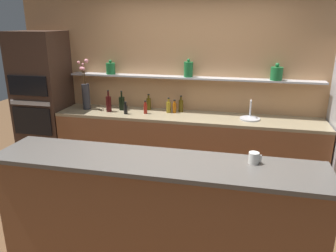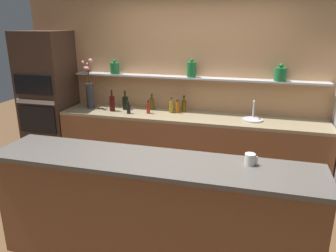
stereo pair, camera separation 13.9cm
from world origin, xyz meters
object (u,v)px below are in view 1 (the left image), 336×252
bottle_oil_2 (181,106)px  bottle_wine_6 (122,103)px  coffee_mug (254,158)px  bottle_oil_0 (169,107)px  sink_fixture (250,117)px  oven_tower (43,101)px  bottle_wine_4 (109,104)px  flower_vase (86,92)px  bottle_oil_1 (149,104)px  bottle_sauce_7 (174,107)px  bottle_sauce_5 (126,109)px  bottle_sauce_3 (145,108)px

bottle_oil_2 → bottle_wine_6: 0.87m
bottle_wine_6 → coffee_mug: 2.55m
bottle_oil_0 → bottle_oil_2: size_ratio=0.91×
sink_fixture → bottle_wine_6: bottle_wine_6 is taller
oven_tower → bottle_wine_6: oven_tower is taller
bottle_oil_0 → coffee_mug: size_ratio=2.02×
bottle_oil_2 → bottle_wine_4: (-1.01, -0.21, 0.02)m
sink_fixture → coffee_mug: (0.01, -1.68, 0.12)m
flower_vase → bottle_oil_0: 1.24m
bottle_oil_1 → oven_tower: bearing=-173.5°
flower_vase → bottle_wine_6: size_ratio=2.57×
bottle_oil_2 → bottle_sauce_7: bottle_oil_2 is taller
oven_tower → bottle_oil_1: (1.61, 0.18, -0.00)m
bottle_oil_1 → coffee_mug: size_ratio=2.18×
bottle_sauce_5 → bottle_oil_2: bearing=21.0°
flower_vase → bottle_sauce_7: flower_vase is taller
oven_tower → sink_fixture: oven_tower is taller
flower_vase → bottle_sauce_5: flower_vase is taller
bottle_oil_0 → bottle_sauce_7: bottle_oil_0 is taller
bottle_oil_0 → bottle_wine_4: 0.86m
bottle_oil_2 → bottle_sauce_3: (-0.47, -0.20, -0.01)m
bottle_oil_2 → bottle_sauce_5: (-0.73, -0.28, -0.02)m
bottle_wine_4 → coffee_mug: bearing=-39.3°
flower_vase → bottle_wine_4: (0.38, -0.07, -0.13)m
coffee_mug → sink_fixture: bearing=90.4°
bottle_sauce_3 → bottle_sauce_7: bottle_sauce_7 is taller
flower_vase → bottle_oil_2: bearing=6.1°
flower_vase → bottle_sauce_7: 1.32m
bottle_oil_2 → bottle_oil_0: bearing=-155.6°
bottle_oil_0 → oven_tower: bearing=-177.1°
sink_fixture → bottle_oil_1: (-1.44, 0.17, 0.07)m
bottle_wine_6 → coffee_mug: bottle_wine_6 is taller
flower_vase → bottle_sauce_5: size_ratio=4.16×
bottle_wine_6 → bottle_sauce_3: bearing=-16.9°
bottle_oil_2 → coffee_mug: bottle_oil_2 is taller
bottle_oil_1 → bottle_oil_2: size_ratio=0.99×
sink_fixture → bottle_oil_1: 1.46m
bottle_sauce_3 → bottle_wine_6: bearing=163.1°
bottle_oil_0 → bottle_oil_1: size_ratio=0.93×
bottle_wine_6 → bottle_sauce_7: (0.78, 0.01, -0.02)m
flower_vase → bottle_oil_2: flower_vase is taller
bottle_oil_1 → bottle_wine_6: size_ratio=0.82×
flower_vase → bottle_sauce_7: size_ratio=3.87×
bottle_wine_4 → oven_tower: bearing=177.8°
bottle_sauce_5 → bottle_wine_6: 0.24m
bottle_oil_1 → bottle_sauce_5: 0.39m
bottle_sauce_5 → coffee_mug: (1.71, -1.56, 0.08)m
bottle_oil_0 → bottle_wine_4: bottle_wine_4 is taller
sink_fixture → bottle_sauce_7: size_ratio=1.41×
sink_fixture → bottle_wine_6: (-1.83, 0.08, 0.07)m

